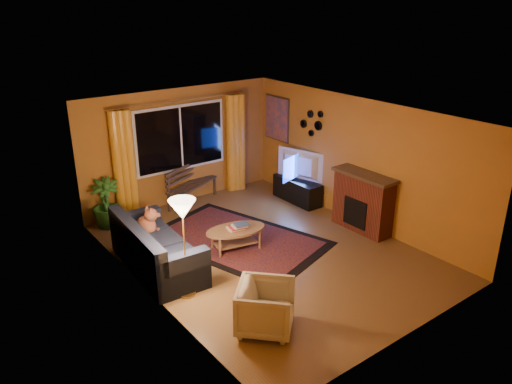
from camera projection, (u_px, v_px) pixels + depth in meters
floor at (266, 252)px, 8.94m from camera, size 4.50×6.00×0.02m
ceiling at (267, 113)px, 8.01m from camera, size 4.50×6.00×0.02m
wall_back at (180, 146)px, 10.71m from camera, size 4.50×0.02×2.50m
wall_left at (144, 220)px, 7.21m from camera, size 0.02×6.00×2.50m
wall_right at (357, 161)px, 9.74m from camera, size 0.02×6.00×2.50m
window at (181, 138)px, 10.59m from camera, size 2.00×0.02×1.30m
curtain_rod at (180, 101)px, 10.26m from camera, size 3.20×0.03×0.03m
curtain_left at (124, 166)px, 9.90m from camera, size 0.36×0.36×2.24m
curtain_right at (235, 143)px, 11.41m from camera, size 0.36×0.36×2.24m
bench at (193, 194)px, 10.96m from camera, size 1.44×0.96×0.42m
potted_plant at (106, 203)px, 9.73m from camera, size 0.70×0.70×0.98m
sofa at (157, 245)px, 8.25m from camera, size 1.03×2.15×0.85m
dog at (146, 221)px, 8.54m from camera, size 0.41×0.52×0.52m
armchair at (266, 305)px, 6.73m from camera, size 1.01×1.01×0.76m
floor_lamp at (185, 249)px, 7.36m from camera, size 0.27×0.27×1.58m
rug at (237, 240)px, 9.34m from camera, size 2.85×3.63×0.02m
coffee_table at (236, 239)px, 8.95m from camera, size 1.31×1.31×0.40m
tv_console at (297, 190)px, 11.03m from camera, size 0.41×1.21×0.51m
television at (298, 166)px, 10.81m from camera, size 0.48×1.12×0.65m
fireplace at (363, 203)px, 9.58m from camera, size 0.40×1.20×1.10m
mirror_cluster at (311, 122)px, 10.47m from camera, size 0.06×0.60×0.56m
painting at (277, 118)px, 11.39m from camera, size 0.04×0.76×0.96m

